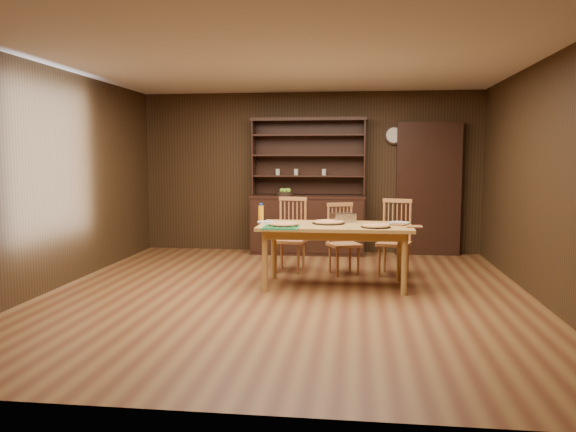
# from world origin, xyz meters

# --- Properties ---
(floor) EXTENTS (6.00, 6.00, 0.00)m
(floor) POSITION_xyz_m (0.00, 0.00, 0.00)
(floor) COLOR brown
(floor) RESTS_ON ground
(room_shell) EXTENTS (6.00, 6.00, 6.00)m
(room_shell) POSITION_xyz_m (0.00, 0.00, 1.58)
(room_shell) COLOR beige
(room_shell) RESTS_ON floor
(china_hutch) EXTENTS (1.84, 0.52, 2.17)m
(china_hutch) POSITION_xyz_m (-0.00, 2.75, 0.60)
(china_hutch) COLOR black
(china_hutch) RESTS_ON floor
(doorway) EXTENTS (1.00, 0.18, 2.10)m
(doorway) POSITION_xyz_m (1.90, 2.90, 1.05)
(doorway) COLOR black
(doorway) RESTS_ON floor
(wall_clock) EXTENTS (0.30, 0.05, 0.30)m
(wall_clock) POSITION_xyz_m (1.35, 2.96, 1.90)
(wall_clock) COLOR black
(wall_clock) RESTS_ON room_shell
(dining_table) EXTENTS (1.80, 0.90, 0.75)m
(dining_table) POSITION_xyz_m (0.53, 0.47, 0.66)
(dining_table) COLOR #B6873F
(dining_table) RESTS_ON floor
(chair_left) EXTENTS (0.46, 0.45, 1.01)m
(chair_left) POSITION_xyz_m (-0.11, 1.37, 0.53)
(chair_left) COLOR #C47D43
(chair_left) RESTS_ON floor
(chair_center) EXTENTS (0.50, 0.49, 0.94)m
(chair_center) POSITION_xyz_m (0.59, 1.27, 0.50)
(chair_center) COLOR #C47D43
(chair_center) RESTS_ON floor
(chair_right) EXTENTS (0.50, 0.49, 1.00)m
(chair_right) POSITION_xyz_m (1.29, 1.28, 0.53)
(chair_right) COLOR #C47D43
(chair_right) RESTS_ON floor
(pizza_left) EXTENTS (0.36, 0.36, 0.04)m
(pizza_left) POSITION_xyz_m (-0.07, 0.28, 0.77)
(pizza_left) COLOR black
(pizza_left) RESTS_ON dining_table
(pizza_right) EXTENTS (0.34, 0.34, 0.04)m
(pizza_right) POSITION_xyz_m (1.00, 0.25, 0.77)
(pizza_right) COLOR black
(pizza_right) RESTS_ON dining_table
(pizza_center) EXTENTS (0.40, 0.40, 0.04)m
(pizza_center) POSITION_xyz_m (0.44, 0.55, 0.77)
(pizza_center) COLOR black
(pizza_center) RESTS_ON dining_table
(cooling_rack) EXTENTS (0.46, 0.46, 0.02)m
(cooling_rack) POSITION_xyz_m (-0.08, 0.10, 0.76)
(cooling_rack) COLOR #0B934C
(cooling_rack) RESTS_ON dining_table
(plate_left) EXTENTS (0.24, 0.24, 0.02)m
(plate_left) POSITION_xyz_m (-0.32, 0.57, 0.76)
(plate_left) COLOR white
(plate_left) RESTS_ON dining_table
(plate_right) EXTENTS (0.27, 0.27, 0.02)m
(plate_right) POSITION_xyz_m (1.29, 0.69, 0.76)
(plate_right) COLOR white
(plate_right) RESTS_ON dining_table
(foil_dish) EXTENTS (0.33, 0.29, 0.11)m
(foil_dish) POSITION_xyz_m (0.61, 0.75, 0.81)
(foil_dish) COLOR silver
(foil_dish) RESTS_ON dining_table
(juice_bottle) EXTENTS (0.07, 0.07, 0.23)m
(juice_bottle) POSITION_xyz_m (-0.41, 0.71, 0.86)
(juice_bottle) COLOR orange
(juice_bottle) RESTS_ON dining_table
(pot_holder_a) EXTENTS (0.19, 0.19, 0.01)m
(pot_holder_a) POSITION_xyz_m (1.44, 0.34, 0.76)
(pot_holder_a) COLOR red
(pot_holder_a) RESTS_ON dining_table
(pot_holder_b) EXTENTS (0.27, 0.27, 0.02)m
(pot_holder_b) POSITION_xyz_m (1.27, 0.53, 0.76)
(pot_holder_b) COLOR red
(pot_holder_b) RESTS_ON dining_table
(fruit_bowl) EXTENTS (0.29, 0.29, 0.12)m
(fruit_bowl) POSITION_xyz_m (-0.36, 2.69, 0.98)
(fruit_bowl) COLOR black
(fruit_bowl) RESTS_ON china_hutch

